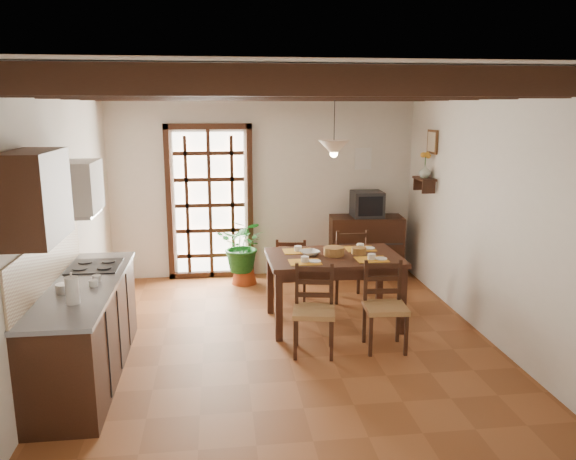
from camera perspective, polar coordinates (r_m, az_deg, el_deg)
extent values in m
plane|color=brown|center=(6.34, -0.45, -11.03)|extent=(5.00, 5.00, 0.00)
cube|color=silver|center=(8.37, -2.49, 4.76)|extent=(4.50, 0.02, 2.80)
cube|color=silver|center=(3.52, 4.31, -6.27)|extent=(4.50, 0.02, 2.80)
cube|color=silver|center=(6.08, -22.03, 0.88)|extent=(0.02, 5.00, 2.80)
cube|color=silver|center=(6.57, 19.43, 1.89)|extent=(0.02, 5.00, 2.80)
cube|color=white|center=(5.81, -0.50, 15.18)|extent=(4.50, 5.00, 0.02)
cube|color=black|center=(3.73, 3.39, 14.92)|extent=(4.50, 0.14, 0.20)
cube|color=black|center=(4.56, 1.41, 14.51)|extent=(4.50, 0.14, 0.20)
cube|color=black|center=(5.39, 0.04, 14.21)|extent=(4.50, 0.14, 0.20)
cube|color=black|center=(6.22, -0.96, 13.99)|extent=(4.50, 0.14, 0.20)
cube|color=black|center=(7.06, -1.73, 13.82)|extent=(4.50, 0.14, 0.20)
cube|color=black|center=(7.90, -2.33, 13.68)|extent=(4.50, 0.14, 0.20)
cube|color=white|center=(8.38, -7.92, 2.58)|extent=(1.01, 0.02, 2.11)
cube|color=black|center=(8.21, -8.17, 10.38)|extent=(1.26, 0.10, 0.08)
cube|color=black|center=(8.36, -11.98, 2.41)|extent=(0.08, 0.10, 2.28)
cube|color=black|center=(8.34, -3.87, 2.63)|extent=(0.08, 0.10, 2.28)
cube|color=black|center=(8.31, -7.93, 2.50)|extent=(1.01, 0.03, 2.02)
cube|color=black|center=(5.72, -19.80, -9.71)|extent=(0.60, 2.20, 0.88)
cube|color=slate|center=(5.57, -20.15, -5.32)|extent=(0.64, 2.25, 0.04)
cube|color=tan|center=(5.58, -23.18, -3.07)|extent=(0.02, 2.20, 0.50)
cube|color=black|center=(4.73, -24.33, 3.12)|extent=(0.35, 0.80, 0.70)
cube|color=white|center=(5.93, -20.56, 4.16)|extent=(0.38, 0.60, 0.50)
cube|color=silver|center=(5.97, -20.36, 1.60)|extent=(0.32, 0.55, 0.04)
cube|color=black|center=(6.07, -19.04, -3.52)|extent=(0.50, 0.55, 0.02)
cylinder|color=white|center=(5.01, -21.07, -5.80)|extent=(0.11, 0.11, 0.24)
cylinder|color=silver|center=(5.34, -21.82, -5.62)|extent=(0.14, 0.14, 0.10)
cube|color=#381D12|center=(6.55, 4.67, -2.82)|extent=(1.54, 1.01, 0.05)
cube|color=#381D12|center=(6.57, 4.65, -3.51)|extent=(1.39, 0.91, 0.11)
cube|color=#381D12|center=(7.24, 9.29, -4.87)|extent=(0.08, 0.08, 0.77)
cube|color=#381D12|center=(6.96, -1.81, -5.42)|extent=(0.08, 0.08, 0.77)
cube|color=#381D12|center=(6.47, 11.53, -7.07)|extent=(0.08, 0.08, 0.77)
cube|color=#381D12|center=(6.16, -0.93, -7.84)|extent=(0.08, 0.08, 0.77)
cube|color=#A17544|center=(5.84, 2.64, -8.29)|extent=(0.49, 0.48, 0.05)
cube|color=black|center=(5.92, 2.68, -5.58)|extent=(0.43, 0.11, 0.47)
cube|color=black|center=(5.92, 2.62, -10.36)|extent=(0.47, 0.45, 0.46)
cube|color=#A17544|center=(6.02, 9.87, -7.78)|extent=(0.46, 0.44, 0.05)
cube|color=black|center=(6.10, 9.59, -5.15)|extent=(0.43, 0.07, 0.47)
cube|color=black|center=(6.10, 9.79, -9.81)|extent=(0.44, 0.42, 0.46)
cube|color=#A17544|center=(7.34, 0.33, -4.08)|extent=(0.46, 0.44, 0.05)
cube|color=black|center=(7.12, 0.29, -2.74)|extent=(0.41, 0.10, 0.44)
cube|color=black|center=(7.40, 0.32, -5.69)|extent=(0.44, 0.42, 0.43)
cube|color=#A17544|center=(7.47, 6.15, -3.45)|extent=(0.46, 0.44, 0.05)
cube|color=black|center=(7.23, 6.54, -1.97)|extent=(0.45, 0.04, 0.49)
cube|color=black|center=(7.54, 6.10, -5.22)|extent=(0.44, 0.42, 0.48)
cube|color=orange|center=(6.23, 1.69, -2.58)|extent=(0.35, 0.26, 0.01)
cube|color=orange|center=(6.39, 8.48, -2.33)|extent=(0.35, 0.26, 0.01)
cube|color=orange|center=(6.69, 1.06, -1.52)|extent=(0.35, 0.26, 0.01)
cube|color=orange|center=(6.83, 7.41, -1.31)|extent=(0.35, 0.26, 0.01)
cylinder|color=olive|center=(6.51, 4.69, -1.52)|extent=(0.24, 0.24, 0.10)
imported|color=white|center=(6.53, 2.23, -2.33)|extent=(0.28, 0.28, 0.05)
cube|color=black|center=(8.54, 7.90, -1.64)|extent=(1.11, 0.57, 0.91)
cube|color=black|center=(8.41, 8.03, 2.63)|extent=(0.45, 0.40, 0.38)
cube|color=black|center=(8.22, 8.39, 2.39)|extent=(0.36, 0.02, 0.29)
cube|color=white|center=(8.56, 7.63, 7.20)|extent=(0.25, 0.03, 0.32)
cone|color=#913715|center=(8.20, -4.48, -4.67)|extent=(0.37, 0.37, 0.22)
imported|color=#144C19|center=(8.08, -4.54, -1.55)|extent=(2.21, 2.04, 2.02)
cube|color=black|center=(7.95, 13.69, 5.09)|extent=(0.20, 0.42, 0.03)
cube|color=black|center=(7.80, 14.10, 4.27)|extent=(0.18, 0.03, 0.18)
cube|color=black|center=(8.12, 13.24, 4.62)|extent=(0.18, 0.03, 0.18)
imported|color=#B2BFB2|center=(7.94, 13.73, 5.80)|extent=(0.15, 0.15, 0.15)
sphere|color=orange|center=(7.92, 13.81, 7.31)|extent=(0.14, 0.14, 0.14)
cylinder|color=#144C19|center=(7.93, 13.75, 6.23)|extent=(0.01, 0.01, 0.28)
cube|color=brown|center=(7.93, 14.46, 8.67)|extent=(0.03, 0.32, 0.32)
cube|color=#C3B292|center=(7.93, 14.36, 8.67)|extent=(0.01, 0.26, 0.26)
cylinder|color=black|center=(6.41, 4.75, 11.76)|extent=(0.01, 0.01, 0.70)
cone|color=beige|center=(6.43, 4.69, 8.46)|extent=(0.36, 0.36, 0.14)
sphere|color=#FFD88C|center=(6.44, 4.67, 7.75)|extent=(0.09, 0.09, 0.09)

